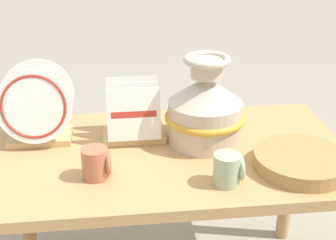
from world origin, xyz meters
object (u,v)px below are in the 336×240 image
dish_rack_round_plates (37,112)px  mug_sage_glaze (228,169)px  mug_terracotta_glaze (97,163)px  ceramic_vase (205,108)px  dish_rack_square_plates (133,121)px  wicker_charger_stack (301,161)px

dish_rack_round_plates → mug_sage_glaze: size_ratio=2.80×
mug_terracotta_glaze → mug_sage_glaze: 0.38m
mug_sage_glaze → dish_rack_round_plates: bearing=149.6°
ceramic_vase → dish_rack_square_plates: bearing=167.1°
ceramic_vase → wicker_charger_stack: bearing=-38.8°
dish_rack_round_plates → mug_terracotta_glaze: dish_rack_round_plates is taller
mug_sage_glaze → dish_rack_square_plates: bearing=128.0°
dish_rack_square_plates → wicker_charger_stack: bearing=-27.9°
ceramic_vase → dish_rack_round_plates: ceramic_vase is taller
mug_terracotta_glaze → dish_rack_square_plates: bearing=64.0°
ceramic_vase → mug_terracotta_glaze: (-0.35, -0.19, -0.07)m
dish_rack_round_plates → wicker_charger_stack: 0.85m
dish_rack_square_plates → mug_sage_glaze: 0.41m
dish_rack_square_plates → mug_terracotta_glaze: 0.27m
wicker_charger_stack → mug_terracotta_glaze: (-0.61, 0.02, 0.02)m
dish_rack_round_plates → wicker_charger_stack: bearing=-18.5°
dish_rack_square_plates → mug_sage_glaze: size_ratio=2.22×
mug_sage_glaze → mug_terracotta_glaze: bearing=167.9°
ceramic_vase → mug_terracotta_glaze: ceramic_vase is taller
wicker_charger_stack → mug_sage_glaze: size_ratio=3.05×
mug_terracotta_glaze → wicker_charger_stack: bearing=-1.7°
dish_rack_round_plates → mug_sage_glaze: 0.65m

